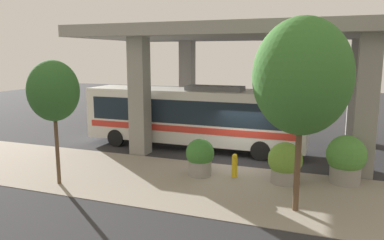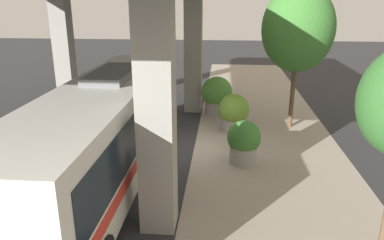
# 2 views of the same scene
# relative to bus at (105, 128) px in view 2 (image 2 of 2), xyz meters

# --- Properties ---
(ground_plane) EXTENTS (80.00, 80.00, 0.00)m
(ground_plane) POSITION_rel_bus_xyz_m (-2.60, -3.18, -1.94)
(ground_plane) COLOR #2D2D30
(ground_plane) RESTS_ON ground
(sidewalk_strip) EXTENTS (6.00, 40.00, 0.02)m
(sidewalk_strip) POSITION_rel_bus_xyz_m (-5.60, -3.18, -1.93)
(sidewalk_strip) COLOR gray
(sidewalk_strip) RESTS_ON ground
(bus) EXTENTS (2.67, 12.44, 3.58)m
(bus) POSITION_rel_bus_xyz_m (0.00, 0.00, 0.00)
(bus) COLOR silver
(bus) RESTS_ON ground
(fire_hydrant) EXTENTS (0.51, 0.25, 1.06)m
(fire_hydrant) POSITION_rel_bus_xyz_m (-4.23, -3.44, -1.41)
(fire_hydrant) COLOR gold
(fire_hydrant) RESTS_ON ground
(planter_front) EXTENTS (1.61, 1.61, 2.03)m
(planter_front) POSITION_rel_bus_xyz_m (-3.39, -7.93, -0.90)
(planter_front) COLOR gray
(planter_front) RESTS_ON ground
(planter_middle) EXTENTS (1.43, 1.43, 1.73)m
(planter_middle) POSITION_rel_bus_xyz_m (-4.22, -5.58, -1.08)
(planter_middle) COLOR gray
(planter_middle) RESTS_ON ground
(planter_back) EXTENTS (1.25, 1.25, 1.66)m
(planter_back) POSITION_rel_bus_xyz_m (-4.53, -1.96, -1.10)
(planter_back) COLOR gray
(planter_back) RESTS_ON ground
(street_tree_far) EXTENTS (3.19, 3.19, 6.51)m
(street_tree_far) POSITION_rel_bus_xyz_m (-6.94, -6.26, 2.64)
(street_tree_far) COLOR brown
(street_tree_far) RESTS_ON ground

